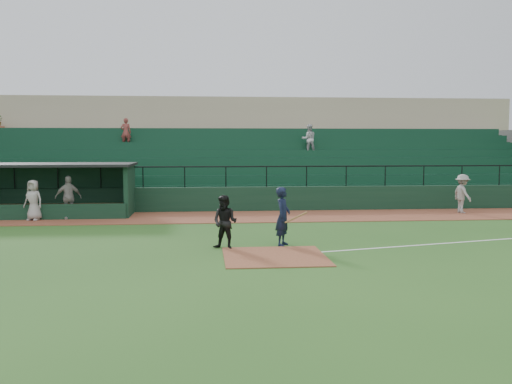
{
  "coord_description": "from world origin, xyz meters",
  "views": [
    {
      "loc": [
        -2.04,
        -17.13,
        3.34
      ],
      "look_at": [
        0.0,
        5.0,
        1.4
      ],
      "focal_mm": 39.3,
      "sensor_mm": 36.0,
      "label": 1
    }
  ],
  "objects": [
    {
      "name": "dugout_player_a",
      "position": [
        -8.0,
        7.9,
        0.97
      ],
      "size": [
        1.2,
        0.79,
        1.89
      ],
      "primitive_type": "imported",
      "rotation": [
        0.0,
        0.0,
        0.33
      ],
      "color": "gray",
      "rests_on": "warning_track"
    },
    {
      "name": "home_plate_dirt",
      "position": [
        0.0,
        -1.0,
        0.01
      ],
      "size": [
        3.0,
        3.0,
        0.03
      ],
      "primitive_type": "cube",
      "color": "brown",
      "rests_on": "ground"
    },
    {
      "name": "batter_at_plate",
      "position": [
        0.5,
        0.82,
        0.96
      ],
      "size": [
        1.15,
        0.83,
        1.92
      ],
      "color": "black",
      "rests_on": "ground"
    },
    {
      "name": "umpire",
      "position": [
        -1.41,
        0.4,
        0.85
      ],
      "size": [
        1.03,
        0.95,
        1.71
      ],
      "primitive_type": "imported",
      "rotation": [
        0.0,
        0.0,
        -0.47
      ],
      "color": "black",
      "rests_on": "ground"
    },
    {
      "name": "ground",
      "position": [
        0.0,
        0.0,
        0.0
      ],
      "size": [
        90.0,
        90.0,
        0.0
      ],
      "primitive_type": "plane",
      "color": "#26511A",
      "rests_on": "ground"
    },
    {
      "name": "stadium_structure",
      "position": [
        -0.0,
        16.46,
        2.3
      ],
      "size": [
        38.0,
        13.08,
        6.4
      ],
      "color": "black",
      "rests_on": "ground"
    },
    {
      "name": "dugout",
      "position": [
        -9.75,
        9.56,
        1.33
      ],
      "size": [
        8.9,
        3.2,
        2.42
      ],
      "color": "black",
      "rests_on": "ground"
    },
    {
      "name": "foul_line",
      "position": [
        8.0,
        1.2,
        0.01
      ],
      "size": [
        17.49,
        4.44,
        0.01
      ],
      "primitive_type": "cube",
      "rotation": [
        0.0,
        0.0,
        0.24
      ],
      "color": "white",
      "rests_on": "ground"
    },
    {
      "name": "dugout_player_b",
      "position": [
        -9.38,
        7.57,
        0.9
      ],
      "size": [
        0.99,
        0.8,
        1.74
      ],
      "primitive_type": "imported",
      "rotation": [
        0.0,
        0.0,
        -0.33
      ],
      "color": "#A6A19B",
      "rests_on": "warning_track"
    },
    {
      "name": "runner",
      "position": [
        10.17,
        8.32,
        0.95
      ],
      "size": [
        0.84,
        1.27,
        1.84
      ],
      "primitive_type": "imported",
      "rotation": [
        0.0,
        0.0,
        1.71
      ],
      "color": "gray",
      "rests_on": "warning_track"
    },
    {
      "name": "warning_track",
      "position": [
        0.0,
        8.0,
        0.01
      ],
      "size": [
        40.0,
        4.0,
        0.03
      ],
      "primitive_type": "cube",
      "color": "brown",
      "rests_on": "ground"
    }
  ]
}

